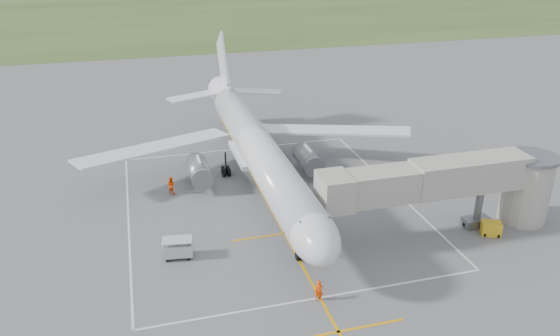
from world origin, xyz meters
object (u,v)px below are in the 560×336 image
object	(u,v)px
baggage_cart	(178,248)
ramp_worker_wing	(171,185)
airliner	(257,149)
ramp_worker_nose	(319,291)
jet_bridge	(461,184)
gpu_unit	(491,229)

from	to	relation	value
baggage_cart	ramp_worker_wing	bearing A→B (deg)	95.11
airliner	ramp_worker_nose	xyz separation A→B (m)	(-0.17, -21.00, -3.52)
jet_bridge	ramp_worker_wing	size ratio (longest dim) A/B	12.04
gpu_unit	baggage_cart	distance (m)	28.64
gpu_unit	ramp_worker_nose	bearing A→B (deg)	-140.54
ramp_worker_nose	ramp_worker_wing	world-z (taller)	ramp_worker_wing
ramp_worker_wing	baggage_cart	bearing A→B (deg)	129.65
gpu_unit	ramp_worker_nose	distance (m)	19.25
baggage_cart	ramp_worker_wing	world-z (taller)	ramp_worker_wing
airliner	jet_bridge	distance (m)	21.22
airliner	baggage_cart	xyz separation A→B (m)	(-9.95, -12.11, -3.49)
jet_bridge	ramp_worker_nose	xyz separation A→B (m)	(-15.89, -6.75, -3.87)
baggage_cart	ramp_worker_wing	xyz separation A→B (m)	(0.57, 12.63, 0.07)
airliner	ramp_worker_wing	bearing A→B (deg)	176.79
baggage_cart	ramp_worker_wing	distance (m)	12.64
ramp_worker_nose	ramp_worker_wing	xyz separation A→B (m)	(-9.21, 21.52, 0.10)
gpu_unit	ramp_worker_nose	size ratio (longest dim) A/B	1.18
jet_bridge	ramp_worker_wing	world-z (taller)	jet_bridge
baggage_cart	ramp_worker_nose	xyz separation A→B (m)	(9.78, -8.89, -0.02)
jet_bridge	baggage_cart	distance (m)	26.05
jet_bridge	ramp_worker_nose	distance (m)	17.69
airliner	jet_bridge	bearing A→B (deg)	-42.19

